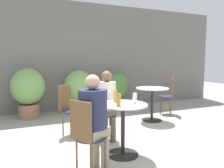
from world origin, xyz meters
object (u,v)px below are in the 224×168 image
Objects in this scene: bistro_chair_0 at (104,107)px; bistro_chair_1 at (86,131)px; beer_glass_0 at (135,98)px; seated_person_1 at (94,115)px; beer_glass_1 at (115,96)px; potted_plant_0 at (28,89)px; potted_plant_2 at (117,87)px; bistro_chair_4 at (68,105)px; cafe_table_far at (152,97)px; potted_plant_1 at (79,88)px; bistro_chair_2 at (170,93)px; cafe_table_near at (123,119)px; seated_person_0 at (107,99)px; beer_glass_2 at (119,100)px.

bistro_chair_0 is 1.34m from bistro_chair_1.
bistro_chair_0 reaches higher than beer_glass_0.
seated_person_1 is 0.70m from beer_glass_1.
bistro_chair_1 is at bearing -157.67° from beer_glass_0.
bistro_chair_0 is 0.77× the size of potted_plant_0.
beer_glass_0 is 2.99m from potted_plant_2.
beer_glass_0 is (0.85, 0.35, 0.28)m from bistro_chair_1.
cafe_table_far is at bearing -34.13° from bistro_chair_4.
cafe_table_far is 0.67× the size of potted_plant_1.
bistro_chair_0 is at bearing -24.52° from bistro_chair_2.
bistro_chair_2 is (2.21, 1.76, 0.02)m from cafe_table_near.
potted_plant_0 is at bearing 119.05° from seated_person_0.
beer_glass_2 is 3.09m from potted_plant_0.
beer_glass_2 is (0.55, 0.26, 0.29)m from bistro_chair_1.
bistro_chair_1 is at bearing -138.75° from beer_glass_1.
seated_person_1 reaches higher than beer_glass_1.
cafe_table_far is at bearing -23.78° from bistro_chair_2.
seated_person_0 is (-1.43, -0.77, 0.17)m from cafe_table_far.
beer_glass_2 is (-0.30, -0.09, 0.01)m from beer_glass_0.
beer_glass_2 is at bearing -94.16° from bistro_chair_1.
beer_glass_1 is at bearing -104.31° from bistro_chair_4.
cafe_table_far is (1.43, 1.40, 0.01)m from cafe_table_near.
seated_person_0 is at bearing 83.63° from beer_glass_1.
beer_glass_2 is at bearing -114.11° from potted_plant_2.
potted_plant_2 is at bearing 100.79° from cafe_table_far.
bistro_chair_2 is 3.53m from potted_plant_0.
beer_glass_2 reaches higher than cafe_table_near.
potted_plant_2 reaches higher than cafe_table_near.
seated_person_1 reaches higher than bistro_chair_4.
bistro_chair_2 is at bearing 35.20° from beer_glass_1.
potted_plant_2 is (1.00, 2.81, -0.21)m from beer_glass_0.
beer_glass_1 reaches higher than bistro_chair_1.
bistro_chair_2 is at bearing -25.28° from potted_plant_1.
seated_person_1 is (-1.98, -1.71, 0.17)m from cafe_table_far.
beer_glass_1 is 0.17× the size of potted_plant_2.
bistro_chair_2 is 1.46m from potted_plant_2.
beer_glass_1 is (0.49, -1.07, 0.30)m from bistro_chair_4.
potted_plant_2 reaches higher than beer_glass_1.
bistro_chair_0 is 0.76× the size of seated_person_1.
cafe_table_near is 0.82× the size of bistro_chair_2.
bistro_chair_0 is at bearing 85.02° from beer_glass_1.
cafe_table_far is 1.41m from potted_plant_2.
beer_glass_2 is at bearing -135.71° from cafe_table_far.
beer_glass_2 is 3.19m from potted_plant_2.
cafe_table_far is 0.82× the size of bistro_chair_2.
potted_plant_1 reaches higher than cafe_table_far.
cafe_table_far is 1.56m from bistro_chair_0.
seated_person_1 is 3.54m from potted_plant_2.
seated_person_1 is 1.01× the size of potted_plant_0.
seated_person_1 is 1.07× the size of potted_plant_1.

